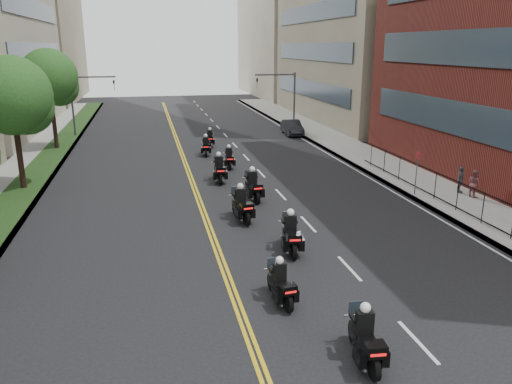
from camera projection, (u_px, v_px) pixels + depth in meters
sidewalk_right at (384, 166)px, 34.76m from camera, size 4.00×90.00×0.15m
sidewalk_left at (14, 186)px, 29.82m from camera, size 4.00×90.00×0.15m
grass_strip at (28, 183)px, 29.96m from camera, size 2.00×90.00×0.04m
building_right_far at (297, 15)px, 82.73m from camera, size 15.00×28.00×26.00m
building_left_far at (15, 11)px, 73.78m from camera, size 16.00×28.00×26.00m
iron_fence at (497, 215)px, 22.14m from camera, size 0.05×28.00×1.50m
traffic_signal_right at (285, 92)px, 49.16m from camera, size 4.09×0.20×5.60m
traffic_signal_left at (83, 96)px, 45.23m from camera, size 4.09×0.20×5.60m
motorcycle_1 at (365, 340)px, 13.14m from camera, size 0.62×2.29×1.69m
motorcycle_2 at (281, 285)px, 16.27m from camera, size 0.60×2.13×1.57m
motorcycle_3 at (291, 235)px, 20.24m from camera, size 0.71×2.45×1.81m
motorcycle_4 at (241, 206)px, 23.90m from camera, size 0.74×2.48×1.83m
motorcycle_5 at (253, 187)px, 27.12m from camera, size 0.62×2.50×1.84m
motorcycle_6 at (219, 170)px, 30.75m from camera, size 0.60×2.52×1.86m
motorcycle_7 at (229, 159)px, 34.28m from camera, size 0.58×2.19×1.62m
motorcycle_8 at (206, 147)px, 38.24m from camera, size 0.63×2.23×1.65m
motorcycle_9 at (210, 139)px, 41.59m from camera, size 0.62×2.16×1.60m
parked_sedan at (292, 128)px, 47.03m from camera, size 1.70×4.26×1.38m
pedestrian_b at (474, 183)px, 27.17m from camera, size 0.65×0.79×1.51m
pedestrian_c at (460, 180)px, 27.90m from camera, size 0.67×0.96×1.51m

